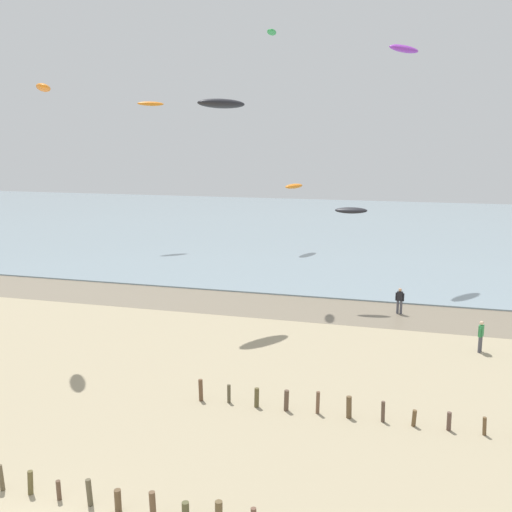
{
  "coord_description": "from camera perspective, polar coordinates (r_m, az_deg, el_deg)",
  "views": [
    {
      "loc": [
        9.89,
        -11.46,
        10.98
      ],
      "look_at": [
        3.24,
        12.7,
        6.01
      ],
      "focal_mm": 40.66,
      "sensor_mm": 36.0,
      "label": 1
    }
  ],
  "objects": [
    {
      "name": "kite_aloft_0",
      "position": [
        43.27,
        1.56,
        21.15
      ],
      "size": [
        0.89,
        1.99,
        0.33
      ],
      "primitive_type": "ellipsoid",
      "rotation": [
        -0.04,
        0.0,
        1.71
      ],
      "color": "green"
    },
    {
      "name": "kite_aloft_6",
      "position": [
        49.03,
        14.36,
        19.13
      ],
      "size": [
        2.96,
        3.53,
        0.86
      ],
      "primitive_type": "ellipsoid",
      "rotation": [
        0.31,
        0.0,
        0.97
      ],
      "color": "purple"
    },
    {
      "name": "wet_sand_strip",
      "position": [
        39.64,
        0.34,
        -4.85
      ],
      "size": [
        120.0,
        5.8,
        0.01
      ],
      "primitive_type": "cube",
      "color": "#7A6D59",
      "rests_on": "ground"
    },
    {
      "name": "person_by_waterline",
      "position": [
        38.6,
        13.95,
        -4.23
      ],
      "size": [
        0.56,
        0.29,
        1.71
      ],
      "color": "#4C4C56",
      "rests_on": "ground"
    },
    {
      "name": "kite_aloft_3",
      "position": [
        58.26,
        3.75,
        6.87
      ],
      "size": [
        1.86,
        3.17,
        0.51
      ],
      "primitive_type": "ellipsoid",
      "rotation": [
        -0.03,
        0.0,
        1.26
      ],
      "color": "orange"
    },
    {
      "name": "kite_aloft_1",
      "position": [
        38.97,
        9.34,
        4.45
      ],
      "size": [
        2.21,
        1.02,
        0.53
      ],
      "primitive_type": "ellipsoid",
      "rotation": [
        0.31,
        0.0,
        0.13
      ],
      "color": "black"
    },
    {
      "name": "sea",
      "position": [
        76.13,
        7.78,
        2.86
      ],
      "size": [
        160.0,
        70.0,
        0.1
      ],
      "primitive_type": "cube",
      "color": "#7F939E",
      "rests_on": "ground"
    },
    {
      "name": "kite_aloft_11",
      "position": [
        62.46,
        -10.33,
        14.52
      ],
      "size": [
        2.7,
        2.56,
        0.56
      ],
      "primitive_type": "ellipsoid",
      "rotation": [
        0.14,
        0.0,
        0.73
      ],
      "color": "orange"
    },
    {
      "name": "kite_aloft_5",
      "position": [
        32.71,
        -20.2,
        15.29
      ],
      "size": [
        1.95,
        2.26,
        0.53
      ],
      "primitive_type": "ellipsoid",
      "rotation": [
        0.26,
        0.0,
        2.21
      ],
      "color": "orange"
    },
    {
      "name": "groyne_mid",
      "position": [
        24.35,
        11.66,
        -14.75
      ],
      "size": [
        15.49,
        0.37,
        0.96
      ],
      "color": "brown",
      "rests_on": "ground"
    },
    {
      "name": "person_nearest_camera",
      "position": [
        33.04,
        21.24,
        -7.3
      ],
      "size": [
        0.32,
        0.55,
        1.71
      ],
      "color": "#4C4C56",
      "rests_on": "ground"
    },
    {
      "name": "kite_aloft_10",
      "position": [
        36.24,
        -3.4,
        14.74
      ],
      "size": [
        2.92,
        3.5,
        0.63
      ],
      "primitive_type": "ellipsoid",
      "rotation": [
        0.07,
        0.0,
        4.1
      ],
      "color": "black"
    }
  ]
}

